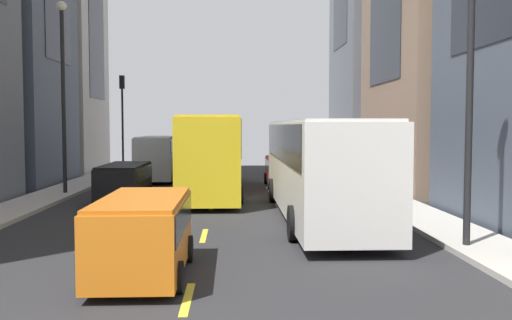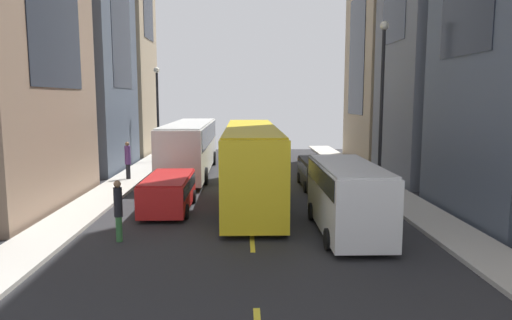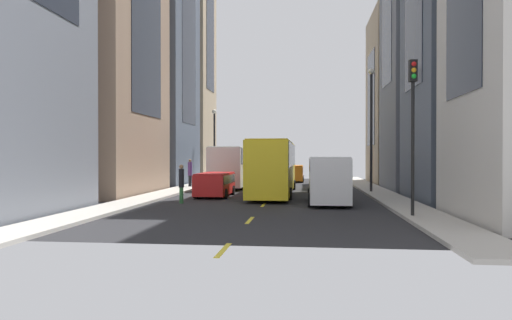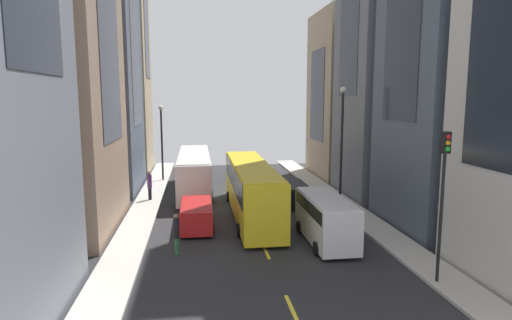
# 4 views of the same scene
# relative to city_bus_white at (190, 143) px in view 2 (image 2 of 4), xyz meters

# --- Properties ---
(ground_plane) EXTENTS (40.62, 40.62, 0.00)m
(ground_plane) POSITION_rel_city_bus_white_xyz_m (3.77, -5.90, -2.01)
(ground_plane) COLOR #28282B
(sidewalk_west) EXTENTS (2.01, 44.00, 0.15)m
(sidewalk_west) POSITION_rel_city_bus_white_xyz_m (-3.54, -5.90, -1.93)
(sidewalk_west) COLOR #B2ADA3
(sidewalk_west) RESTS_ON ground
(sidewalk_east) EXTENTS (2.01, 44.00, 0.15)m
(sidewalk_east) POSITION_rel_city_bus_white_xyz_m (11.07, -5.90, -1.93)
(sidewalk_east) COLOR #B2ADA3
(sidewalk_east) RESTS_ON ground
(lane_stripe_2) EXTENTS (0.16, 2.00, 0.01)m
(lane_stripe_2) POSITION_rel_city_bus_white_xyz_m (3.77, -14.90, -2.00)
(lane_stripe_2) COLOR yellow
(lane_stripe_2) RESTS_ON ground
(lane_stripe_3) EXTENTS (0.16, 2.00, 0.01)m
(lane_stripe_3) POSITION_rel_city_bus_white_xyz_m (3.77, -8.90, -2.00)
(lane_stripe_3) COLOR yellow
(lane_stripe_3) RESTS_ON ground
(lane_stripe_4) EXTENTS (0.16, 2.00, 0.01)m
(lane_stripe_4) POSITION_rel_city_bus_white_xyz_m (3.77, -2.90, -2.00)
(lane_stripe_4) COLOR yellow
(lane_stripe_4) RESTS_ON ground
(lane_stripe_5) EXTENTS (0.16, 2.00, 0.01)m
(lane_stripe_5) POSITION_rel_city_bus_white_xyz_m (3.77, 3.10, -2.00)
(lane_stripe_5) COLOR yellow
(lane_stripe_5) RESTS_ON ground
(lane_stripe_6) EXTENTS (0.16, 2.00, 0.01)m
(lane_stripe_6) POSITION_rel_city_bus_white_xyz_m (3.77, 9.10, -2.00)
(lane_stripe_6) COLOR yellow
(lane_stripe_6) RESTS_ON ground
(lane_stripe_7) EXTENTS (0.16, 2.00, 0.01)m
(lane_stripe_7) POSITION_rel_city_bus_white_xyz_m (3.77, 15.10, -2.00)
(lane_stripe_7) COLOR yellow
(lane_stripe_7) RESTS_ON ground
(building_east_3) EXTENTS (9.63, 8.57, 16.33)m
(building_east_3) POSITION_rel_city_bus_white_xyz_m (17.05, 6.01, 6.16)
(building_east_3) COLOR tan
(building_east_3) RESTS_ON ground
(city_bus_white) EXTENTS (2.81, 12.82, 3.35)m
(city_bus_white) POSITION_rel_city_bus_white_xyz_m (0.00, 0.00, 0.00)
(city_bus_white) COLOR silver
(city_bus_white) RESTS_ON ground
(streetcar_yellow) EXTENTS (2.70, 13.83, 3.59)m
(streetcar_yellow) POSITION_rel_city_bus_white_xyz_m (3.85, -7.83, 0.12)
(streetcar_yellow) COLOR yellow
(streetcar_yellow) RESTS_ON ground
(delivery_van_white) EXTENTS (2.25, 6.01, 2.58)m
(delivery_van_white) POSITION_rel_city_bus_white_xyz_m (7.26, -13.81, -0.49)
(delivery_van_white) COLOR white
(delivery_van_white) RESTS_ON ground
(car_red_0) EXTENTS (2.08, 4.73, 1.54)m
(car_red_0) POSITION_rel_city_bus_white_xyz_m (0.16, -10.13, -1.10)
(car_red_0) COLOR red
(car_red_0) RESTS_ON ground
(car_orange_1) EXTENTS (1.89, 4.05, 1.69)m
(car_orange_1) POSITION_rel_city_bus_white_xyz_m (4.82, 7.48, -1.02)
(car_orange_1) COLOR orange
(car_orange_1) RESTS_ON ground
(car_black_2) EXTENTS (1.88, 4.52, 1.55)m
(car_black_2) POSITION_rel_city_bus_white_xyz_m (7.58, -5.02, -1.09)
(car_black_2) COLOR black
(car_black_2) RESTS_ON ground
(pedestrian_crossing_mid) EXTENTS (0.29, 0.29, 2.16)m
(pedestrian_crossing_mid) POSITION_rel_city_bus_white_xyz_m (-0.85, -14.59, -0.83)
(pedestrian_crossing_mid) COLOR #336B38
(pedestrian_crossing_mid) RESTS_ON ground
(pedestrian_walking_far) EXTENTS (0.35, 0.35, 2.23)m
(pedestrian_walking_far) POSITION_rel_city_bus_white_xyz_m (-3.41, -2.79, -0.67)
(pedestrian_walking_far) COLOR black
(pedestrian_walking_far) RESTS_ON ground
(streetlamp_near) EXTENTS (0.44, 0.44, 7.10)m
(streetlamp_near) POSITION_rel_city_bus_white_xyz_m (-3.03, 5.31, 2.49)
(streetlamp_near) COLOR black
(streetlamp_near) RESTS_ON ground
(streetlamp_far) EXTENTS (0.44, 0.44, 8.61)m
(streetlamp_far) POSITION_rel_city_bus_white_xyz_m (10.56, -6.59, 3.28)
(streetlamp_far) COLOR black
(streetlamp_far) RESTS_ON ground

